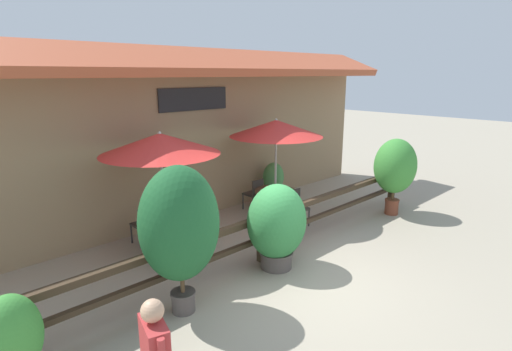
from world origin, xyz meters
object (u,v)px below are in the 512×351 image
at_px(potted_plant_broad_leaf, 277,224).
at_px(potted_plant_entrance_palm, 13,344).
at_px(patio_umbrella_near, 160,144).
at_px(chair_middle_wallside, 255,193).
at_px(patio_umbrella_middle, 276,128).
at_px(chair_near_wallside, 144,223).
at_px(dining_table_middle, 275,195).
at_px(potted_plant_corner_fern, 179,225).
at_px(dining_table_near, 165,228).
at_px(potted_plant_small_flowering, 395,167).
at_px(chair_near_streetside, 183,244).
at_px(potted_plant_tall_tropical, 273,182).
at_px(chair_middle_streetside, 296,206).

relative_size(potted_plant_broad_leaf, potted_plant_entrance_palm, 1.36).
bearing_deg(patio_umbrella_near, chair_middle_wallside, 13.05).
bearing_deg(patio_umbrella_near, patio_umbrella_middle, -0.09).
height_order(chair_near_wallside, potted_plant_entrance_palm, potted_plant_entrance_palm).
distance_m(chair_near_wallside, dining_table_middle, 3.37).
distance_m(patio_umbrella_middle, potted_plant_corner_fern, 4.62).
bearing_deg(patio_umbrella_near, dining_table_near, 0.00).
distance_m(dining_table_near, chair_near_wallside, 0.76).
height_order(patio_umbrella_near, potted_plant_small_flowering, patio_umbrella_near).
height_order(patio_umbrella_near, chair_middle_wallside, patio_umbrella_near).
xyz_separation_m(chair_near_streetside, potted_plant_tall_tropical, (4.19, 1.68, 0.09)).
distance_m(chair_near_streetside, patio_umbrella_middle, 3.83).
bearing_deg(potted_plant_entrance_palm, chair_near_wallside, 40.81).
bearing_deg(dining_table_near, chair_near_wallside, 94.78).
relative_size(potted_plant_entrance_palm, potted_plant_tall_tropical, 1.06).
relative_size(chair_near_streetside, potted_plant_tall_tropical, 0.76).
xyz_separation_m(patio_umbrella_near, patio_umbrella_middle, (3.22, -0.00, 0.00)).
height_order(chair_middle_wallside, potted_plant_entrance_palm, potted_plant_entrance_palm).
distance_m(chair_near_wallside, potted_plant_small_flowering, 6.32).
relative_size(patio_umbrella_near, chair_middle_streetside, 2.93).
bearing_deg(potted_plant_broad_leaf, chair_middle_streetside, 31.22).
height_order(dining_table_near, potted_plant_entrance_palm, potted_plant_entrance_palm).
relative_size(potted_plant_broad_leaf, potted_plant_corner_fern, 0.70).
relative_size(chair_near_streetside, chair_middle_wallside, 1.00).
relative_size(potted_plant_corner_fern, potted_plant_entrance_palm, 1.93).
bearing_deg(potted_plant_corner_fern, chair_near_wallside, 72.99).
bearing_deg(chair_near_streetside, potted_plant_small_flowering, -9.52).
bearing_deg(potted_plant_tall_tropical, potted_plant_small_flowering, -63.36).
bearing_deg(dining_table_near, potted_plant_small_flowering, -19.62).
xyz_separation_m(dining_table_near, potted_plant_broad_leaf, (1.22, -1.94, 0.31)).
relative_size(patio_umbrella_near, dining_table_near, 2.40).
relative_size(chair_near_streetside, potted_plant_corner_fern, 0.37).
relative_size(patio_umbrella_middle, potted_plant_tall_tropical, 2.22).
xyz_separation_m(dining_table_middle, potted_plant_corner_fern, (-4.10, -1.94, 0.86)).
distance_m(patio_umbrella_near, chair_middle_wallside, 3.74).
xyz_separation_m(patio_umbrella_near, chair_middle_wallside, (3.19, 0.74, -1.81)).
height_order(chair_near_streetside, potted_plant_corner_fern, potted_plant_corner_fern).
bearing_deg(potted_plant_entrance_palm, dining_table_near, 31.40).
bearing_deg(potted_plant_broad_leaf, potted_plant_tall_tropical, 44.69).
height_order(chair_near_streetside, potted_plant_entrance_palm, potted_plant_entrance_palm).
xyz_separation_m(dining_table_middle, chair_middle_wallside, (-0.02, 0.74, -0.08)).
xyz_separation_m(chair_near_wallside, chair_middle_wallside, (3.26, -0.01, 0.00)).
relative_size(dining_table_near, potted_plant_broad_leaf, 0.64).
xyz_separation_m(potted_plant_entrance_palm, potted_plant_small_flowering, (8.75, -0.05, 0.67)).
height_order(dining_table_near, dining_table_middle, same).
bearing_deg(potted_plant_entrance_palm, chair_middle_streetside, 10.56).
xyz_separation_m(dining_table_middle, potted_plant_small_flowering, (2.36, -1.98, 0.70)).
xyz_separation_m(patio_umbrella_middle, chair_middle_wallside, (-0.02, 0.74, -1.81)).
relative_size(patio_umbrella_middle, chair_middle_wallside, 2.93).
xyz_separation_m(chair_near_wallside, patio_umbrella_middle, (3.28, -0.75, 1.81)).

